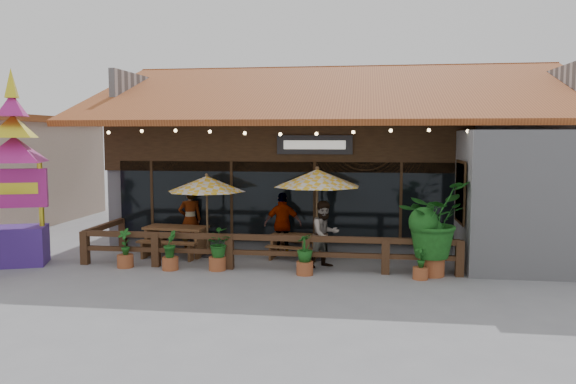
# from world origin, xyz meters

# --- Properties ---
(ground) EXTENTS (100.00, 100.00, 0.00)m
(ground) POSITION_xyz_m (0.00, 0.00, 0.00)
(ground) COLOR gray
(ground) RESTS_ON ground
(restaurant_building) EXTENTS (15.50, 14.73, 6.09)m
(restaurant_building) POSITION_xyz_m (0.26, 6.61, 2.21)
(restaurant_building) COLOR #B2B2B7
(restaurant_building) RESTS_ON ground
(patio_railing) EXTENTS (10.00, 2.60, 0.92)m
(patio_railing) POSITION_xyz_m (-2.25, -0.27, 0.61)
(patio_railing) COLOR #4D2F1B
(patio_railing) RESTS_ON ground
(umbrella_left) EXTENTS (2.37, 2.37, 2.40)m
(umbrella_left) POSITION_xyz_m (-3.49, 0.90, 2.09)
(umbrella_left) COLOR brown
(umbrella_left) RESTS_ON ground
(umbrella_right) EXTENTS (3.24, 3.24, 2.62)m
(umbrella_right) POSITION_xyz_m (-0.35, 0.93, 2.28)
(umbrella_right) COLOR brown
(umbrella_right) RESTS_ON ground
(picnic_table_left) EXTENTS (1.92, 1.71, 0.85)m
(picnic_table_left) POSITION_xyz_m (-4.43, 0.93, 0.57)
(picnic_table_left) COLOR brown
(picnic_table_left) RESTS_ON ground
(picnic_table_right) EXTENTS (1.61, 1.46, 0.68)m
(picnic_table_right) POSITION_xyz_m (-0.96, 1.04, 0.46)
(picnic_table_right) COLOR brown
(picnic_table_right) RESTS_ON ground
(thai_sign_tower) EXTENTS (2.67, 2.67, 5.61)m
(thai_sign_tower) POSITION_xyz_m (-8.23, -0.79, 2.96)
(thai_sign_tower) COLOR #452484
(thai_sign_tower) RESTS_ON ground
(tropical_plant) EXTENTS (2.19, 2.25, 2.37)m
(tropical_plant) POSITION_xyz_m (2.63, -0.51, 1.35)
(tropical_plant) COLOR #9A4D2A
(tropical_plant) RESTS_ON ground
(diner_a) EXTENTS (0.83, 0.74, 1.92)m
(diner_a) POSITION_xyz_m (-4.21, 1.57, 0.96)
(diner_a) COLOR #3A2512
(diner_a) RESTS_ON ground
(diner_b) EXTENTS (1.09, 1.06, 1.76)m
(diner_b) POSITION_xyz_m (-0.06, 0.02, 0.88)
(diner_b) COLOR #3A2512
(diner_b) RESTS_ON ground
(diner_c) EXTENTS (1.10, 0.51, 1.84)m
(diner_c) POSITION_xyz_m (-1.36, 1.32, 0.92)
(diner_c) COLOR #3A2512
(diner_c) RESTS_ON ground
(planter_a) EXTENTS (0.42, 0.42, 1.04)m
(planter_a) POSITION_xyz_m (-5.27, -0.71, 0.44)
(planter_a) COLOR #9A4D2A
(planter_a) RESTS_ON ground
(planter_b) EXTENTS (0.42, 0.42, 1.03)m
(planter_b) POSITION_xyz_m (-4.00, -0.81, 0.46)
(planter_b) COLOR #9A4D2A
(planter_b) RESTS_ON ground
(planter_c) EXTENTS (0.86, 0.84, 1.07)m
(planter_c) POSITION_xyz_m (-2.78, -0.68, 0.60)
(planter_c) COLOR #9A4D2A
(planter_c) RESTS_ON ground
(planter_d) EXTENTS (0.54, 0.54, 1.03)m
(planter_d) POSITION_xyz_m (-0.49, -0.86, 0.50)
(planter_d) COLOR #9A4D2A
(planter_d) RESTS_ON ground
(planter_e) EXTENTS (0.38, 0.37, 0.90)m
(planter_e) POSITION_xyz_m (2.32, -0.91, 0.38)
(planter_e) COLOR #9A4D2A
(planter_e) RESTS_ON ground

